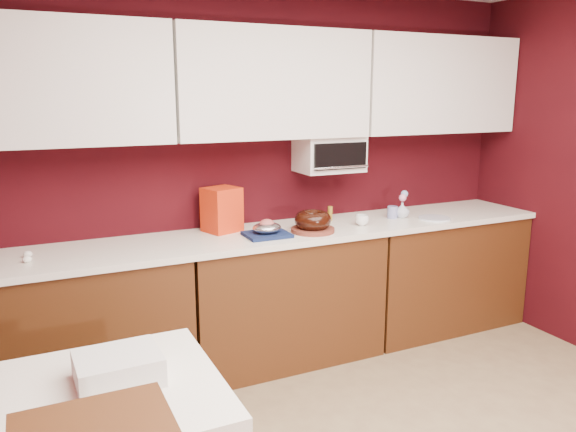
% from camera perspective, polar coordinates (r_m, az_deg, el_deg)
% --- Properties ---
extents(wall_back, '(4.00, 0.02, 2.50)m').
position_cam_1_polar(wall_back, '(3.93, -2.63, 4.43)').
color(wall_back, '#36070C').
rests_on(wall_back, floor).
extents(base_cabinet_left, '(1.31, 0.58, 0.86)m').
position_cam_1_polar(base_cabinet_left, '(3.56, -21.01, -11.01)').
color(base_cabinet_left, '#49250E').
rests_on(base_cabinet_left, floor).
extents(base_cabinet_center, '(1.31, 0.58, 0.86)m').
position_cam_1_polar(base_cabinet_center, '(3.86, -0.71, -8.31)').
color(base_cabinet_center, '#49250E').
rests_on(base_cabinet_center, floor).
extents(base_cabinet_right, '(1.31, 0.58, 0.86)m').
position_cam_1_polar(base_cabinet_right, '(4.55, 14.83, -5.50)').
color(base_cabinet_right, '#49250E').
rests_on(base_cabinet_right, floor).
extents(countertop, '(4.00, 0.62, 0.04)m').
position_cam_1_polar(countertop, '(3.72, -0.73, -1.81)').
color(countertop, white).
rests_on(countertop, base_cabinet_center).
extents(upper_cabinet_left, '(1.31, 0.33, 0.70)m').
position_cam_1_polar(upper_cabinet_left, '(3.43, -23.08, 12.38)').
color(upper_cabinet_left, white).
rests_on(upper_cabinet_left, wall_back).
extents(upper_cabinet_center, '(1.31, 0.33, 0.70)m').
position_cam_1_polar(upper_cabinet_center, '(3.74, -1.72, 13.25)').
color(upper_cabinet_center, white).
rests_on(upper_cabinet_center, wall_back).
extents(upper_cabinet_right, '(1.31, 0.33, 0.70)m').
position_cam_1_polar(upper_cabinet_right, '(4.45, 14.63, 12.72)').
color(upper_cabinet_right, white).
rests_on(upper_cabinet_right, wall_back).
extents(toaster_oven, '(0.45, 0.30, 0.25)m').
position_cam_1_polar(toaster_oven, '(3.98, 4.19, 6.32)').
color(toaster_oven, white).
rests_on(toaster_oven, upper_cabinet_center).
extents(toaster_oven_door, '(0.40, 0.02, 0.18)m').
position_cam_1_polar(toaster_oven_door, '(3.85, 5.36, 6.09)').
color(toaster_oven_door, black).
rests_on(toaster_oven_door, toaster_oven).
extents(toaster_oven_handle, '(0.42, 0.02, 0.02)m').
position_cam_1_polar(toaster_oven_handle, '(3.84, 5.46, 4.95)').
color(toaster_oven_handle, silver).
rests_on(toaster_oven_handle, toaster_oven).
extents(cake_base, '(0.36, 0.36, 0.03)m').
position_cam_1_polar(cake_base, '(3.69, 2.53, -1.42)').
color(cake_base, brown).
rests_on(cake_base, countertop).
extents(bundt_cake, '(0.31, 0.31, 0.10)m').
position_cam_1_polar(bundt_cake, '(3.68, 2.54, -0.41)').
color(bundt_cake, black).
rests_on(bundt_cake, cake_base).
extents(navy_towel, '(0.28, 0.24, 0.02)m').
position_cam_1_polar(navy_towel, '(3.58, -2.15, -1.89)').
color(navy_towel, '#121F46').
rests_on(navy_towel, countertop).
extents(foil_ham_nest, '(0.22, 0.20, 0.07)m').
position_cam_1_polar(foil_ham_nest, '(3.57, -2.16, -1.20)').
color(foil_ham_nest, silver).
rests_on(foil_ham_nest, navy_towel).
extents(roasted_ham, '(0.10, 0.08, 0.06)m').
position_cam_1_polar(roasted_ham, '(3.56, -2.16, -0.81)').
color(roasted_ham, '#B95B54').
rests_on(roasted_ham, foil_ham_nest).
extents(pandoro_box, '(0.26, 0.25, 0.29)m').
position_cam_1_polar(pandoro_box, '(3.71, -6.74, 0.66)').
color(pandoro_box, '#BA0F0C').
rests_on(pandoro_box, countertop).
extents(dark_pan, '(0.27, 0.27, 0.04)m').
position_cam_1_polar(dark_pan, '(3.97, 2.69, -0.34)').
color(dark_pan, black).
rests_on(dark_pan, countertop).
extents(coffee_mug, '(0.10, 0.10, 0.09)m').
position_cam_1_polar(coffee_mug, '(3.90, 7.52, -0.31)').
color(coffee_mug, white).
rests_on(coffee_mug, countertop).
extents(blue_jar, '(0.08, 0.08, 0.09)m').
position_cam_1_polar(blue_jar, '(4.16, 10.56, 0.38)').
color(blue_jar, navy).
rests_on(blue_jar, countertop).
extents(flower_vase, '(0.09, 0.09, 0.13)m').
position_cam_1_polar(flower_vase, '(4.19, 11.52, 0.70)').
color(flower_vase, silver).
rests_on(flower_vase, countertop).
extents(flower_pink, '(0.05, 0.05, 0.05)m').
position_cam_1_polar(flower_pink, '(4.17, 11.57, 1.84)').
color(flower_pink, pink).
rests_on(flower_pink, flower_vase).
extents(flower_blue, '(0.05, 0.05, 0.05)m').
position_cam_1_polar(flower_blue, '(4.20, 11.75, 2.21)').
color(flower_blue, '#839ED2').
rests_on(flower_blue, flower_vase).
extents(china_plate, '(0.30, 0.30, 0.01)m').
position_cam_1_polar(china_plate, '(4.20, 14.64, -0.22)').
color(china_plate, white).
rests_on(china_plate, countertop).
extents(amber_bottle, '(0.04, 0.04, 0.10)m').
position_cam_1_polar(amber_bottle, '(4.02, 4.29, 0.27)').
color(amber_bottle, olive).
rests_on(amber_bottle, countertop).
extents(egg_left, '(0.06, 0.05, 0.04)m').
position_cam_1_polar(egg_left, '(3.33, -24.98, -4.00)').
color(egg_left, white).
rests_on(egg_left, countertop).
extents(egg_right, '(0.06, 0.05, 0.04)m').
position_cam_1_polar(egg_right, '(3.43, -24.93, -3.54)').
color(egg_right, white).
rests_on(egg_right, countertop).
extents(newspaper_stack, '(0.31, 0.26, 0.11)m').
position_cam_1_polar(newspaper_stack, '(2.23, -16.88, -14.54)').
color(newspaper_stack, silver).
rests_on(newspaper_stack, dining_table).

